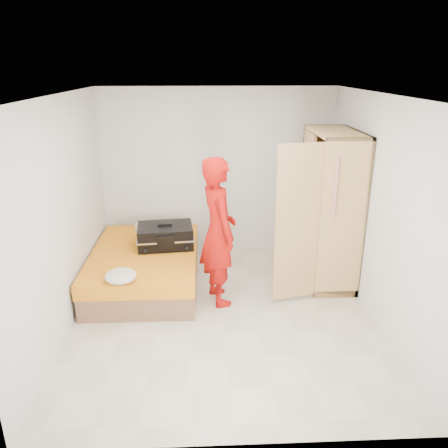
{
  "coord_description": "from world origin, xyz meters",
  "views": [
    {
      "loc": [
        -0.21,
        -4.69,
        2.9
      ],
      "look_at": [
        0.03,
        0.48,
        1.0
      ],
      "focal_mm": 35.0,
      "sensor_mm": 36.0,
      "label": 1
    }
  ],
  "objects_px": {
    "suitcase": "(165,236)",
    "round_cushion": "(121,276)",
    "person": "(218,232)",
    "bed": "(145,267)",
    "wardrobe": "(327,213)"
  },
  "relations": [
    {
      "from": "person",
      "to": "round_cushion",
      "type": "height_order",
      "value": "person"
    },
    {
      "from": "wardrobe",
      "to": "person",
      "type": "relative_size",
      "value": 1.11
    },
    {
      "from": "wardrobe",
      "to": "round_cushion",
      "type": "relative_size",
      "value": 5.7
    },
    {
      "from": "person",
      "to": "suitcase",
      "type": "height_order",
      "value": "person"
    },
    {
      "from": "suitcase",
      "to": "round_cushion",
      "type": "relative_size",
      "value": 2.24
    },
    {
      "from": "wardrobe",
      "to": "person",
      "type": "height_order",
      "value": "wardrobe"
    },
    {
      "from": "bed",
      "to": "round_cushion",
      "type": "relative_size",
      "value": 5.49
    },
    {
      "from": "bed",
      "to": "wardrobe",
      "type": "distance_m",
      "value": 2.61
    },
    {
      "from": "wardrobe",
      "to": "suitcase",
      "type": "distance_m",
      "value": 2.25
    },
    {
      "from": "round_cushion",
      "to": "person",
      "type": "bearing_deg",
      "value": 19.59
    },
    {
      "from": "suitcase",
      "to": "round_cushion",
      "type": "height_order",
      "value": "suitcase"
    },
    {
      "from": "person",
      "to": "round_cushion",
      "type": "xyz_separation_m",
      "value": [
        -1.16,
        -0.41,
        -0.38
      ]
    },
    {
      "from": "suitcase",
      "to": "bed",
      "type": "bearing_deg",
      "value": -157.2
    },
    {
      "from": "bed",
      "to": "wardrobe",
      "type": "bearing_deg",
      "value": 0.22
    },
    {
      "from": "suitcase",
      "to": "round_cushion",
      "type": "distance_m",
      "value": 1.15
    }
  ]
}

